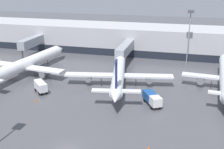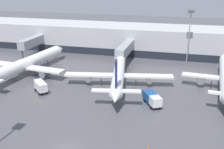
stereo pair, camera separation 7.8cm
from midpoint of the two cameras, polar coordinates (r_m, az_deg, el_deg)
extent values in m
cube|color=#B2B2B7|center=(99.00, 5.17, 7.21)|extent=(160.00, 16.00, 9.00)
cube|color=#1E232D|center=(92.05, 4.24, 4.20)|extent=(156.80, 0.10, 2.40)
cube|color=#9399A0|center=(84.19, 2.63, 5.20)|extent=(2.60, 15.29, 2.80)
cylinder|color=#3F4247|center=(78.38, 1.50, 1.87)|extent=(0.44, 0.44, 3.20)
cube|color=#9399A0|center=(97.09, -16.13, 6.35)|extent=(2.60, 12.69, 2.80)
cylinder|color=#3F4247|center=(93.05, -17.73, 3.75)|extent=(0.44, 0.44, 3.20)
cylinder|color=silver|center=(67.95, 1.36, 0.42)|extent=(7.74, 26.77, 2.68)
cone|color=silver|center=(82.14, 1.82, 3.75)|extent=(3.06, 3.38, 2.54)
cone|color=silver|center=(53.63, 0.63, -4.86)|extent=(3.13, 4.40, 2.41)
cube|color=silver|center=(67.50, 1.34, -0.19)|extent=(26.01, 7.39, 0.44)
cube|color=silver|center=(56.35, 0.81, -3.34)|extent=(9.97, 3.25, 0.35)
cube|color=navy|center=(55.12, 0.83, -0.04)|extent=(0.78, 2.25, 5.81)
cylinder|color=slate|center=(68.45, -4.77, -0.70)|extent=(1.96, 2.95, 1.47)
cylinder|color=slate|center=(67.87, 7.48, -0.97)|extent=(1.96, 2.95, 1.47)
cylinder|color=#2D2D33|center=(76.87, 1.64, 0.99)|extent=(0.20, 0.20, 1.87)
cylinder|color=#2D2D33|center=(67.72, -2.22, -1.58)|extent=(0.20, 0.20, 1.87)
cylinder|color=#2D2D33|center=(67.38, 4.84, -1.74)|extent=(0.20, 0.20, 1.87)
cylinder|color=white|center=(78.68, -17.10, 2.12)|extent=(6.89, 30.38, 3.18)
cone|color=white|center=(91.83, -10.60, 5.03)|extent=(3.43, 3.85, 3.02)
cube|color=white|center=(78.30, -17.40, 1.52)|extent=(23.55, 5.90, 0.44)
cylinder|color=slate|center=(82.77, -20.86, 1.36)|extent=(2.15, 3.54, 1.75)
cylinder|color=slate|center=(74.75, -13.41, 0.28)|extent=(2.15, 3.54, 1.75)
cylinder|color=#2D2D33|center=(86.77, -12.97, 2.52)|extent=(0.20, 0.20, 1.54)
cylinder|color=#2D2D33|center=(80.58, -19.69, 0.59)|extent=(0.20, 0.20, 1.54)
cylinder|color=#2D2D33|center=(75.97, -15.43, -0.07)|extent=(0.20, 0.20, 1.54)
cylinder|color=slate|center=(70.47, 17.56, -1.04)|extent=(2.00, 2.61, 1.80)
cylinder|color=#2D2D33|center=(70.06, 19.45, -2.01)|extent=(0.20, 0.20, 1.81)
cube|color=silver|center=(64.82, -14.12, -2.50)|extent=(3.18, 3.14, 1.82)
cube|color=silver|center=(66.71, -14.70, -1.87)|extent=(2.37, 2.38, 1.95)
cylinder|color=black|center=(67.04, -15.29, -3.04)|extent=(0.68, 0.66, 0.70)
cylinder|color=black|center=(67.46, -13.96, -2.78)|extent=(0.68, 0.66, 0.70)
cylinder|color=black|center=(64.66, -14.58, -3.81)|extent=(0.68, 0.66, 0.70)
cylinder|color=black|center=(65.10, -13.21, -3.53)|extent=(0.68, 0.66, 0.70)
cube|color=#19478C|center=(59.10, 7.70, -4.34)|extent=(3.60, 4.17, 1.63)
cube|color=silver|center=(56.63, 8.83, -5.40)|extent=(2.81, 2.91, 1.78)
cylinder|color=black|center=(57.44, 9.66, -6.44)|extent=(0.57, 0.73, 0.70)
cylinder|color=black|center=(56.73, 7.93, -6.69)|extent=(0.57, 0.73, 0.70)
cylinder|color=black|center=(60.45, 8.24, -5.02)|extent=(0.57, 0.73, 0.70)
cylinder|color=black|center=(59.78, 6.58, -5.23)|extent=(0.57, 0.73, 0.70)
cone|color=orange|center=(61.44, -15.19, -5.07)|extent=(0.38, 0.38, 0.79)
cone|color=orange|center=(44.43, 7.43, -14.53)|extent=(0.44, 0.44, 0.77)
cone|color=orange|center=(76.23, 0.09, 0.33)|extent=(0.52, 0.52, 0.57)
cylinder|color=gray|center=(85.85, 15.25, 6.91)|extent=(0.30, 0.30, 15.31)
cube|color=#4C4C51|center=(84.60, 15.73, 12.24)|extent=(1.80, 1.80, 0.80)
camera|label=1|loc=(0.04, -90.03, -0.01)|focal=45.00mm
camera|label=2|loc=(0.04, 89.97, 0.01)|focal=45.00mm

